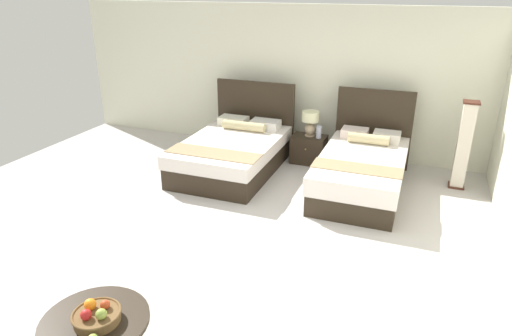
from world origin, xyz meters
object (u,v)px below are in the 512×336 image
table_lamp (310,121)px  fruit_bowl (96,315)px  floor_lamp_corner (464,146)px  nightstand (309,149)px  bed_near_corner (362,169)px  coffee_table (97,332)px  vase (319,132)px  bed_near_window (234,152)px

table_lamp → fruit_bowl: table_lamp is taller
fruit_bowl → floor_lamp_corner: (2.63, 4.71, 0.12)m
nightstand → fruit_bowl: 4.87m
bed_near_corner → coffee_table: bed_near_corner is taller
bed_near_corner → floor_lamp_corner: 1.49m
bed_near_corner → table_lamp: size_ratio=5.22×
coffee_table → vase: bearing=83.9°
bed_near_corner → coffee_table: bearing=-108.1°
fruit_bowl → floor_lamp_corner: floor_lamp_corner is taller
floor_lamp_corner → nightstand: bearing=176.6°
bed_near_window → fruit_bowl: bearing=-79.9°
bed_near_window → fruit_bowl: size_ratio=5.88×
fruit_bowl → bed_near_corner: bearing=72.3°
bed_near_corner → nightstand: 1.25m
nightstand → table_lamp: (0.00, 0.02, 0.49)m
vase → coffee_table: 4.84m
coffee_table → fruit_bowl: size_ratio=2.24×
bed_near_corner → fruit_bowl: size_ratio=5.96×
nightstand → floor_lamp_corner: size_ratio=0.43×
fruit_bowl → floor_lamp_corner: bearing=60.8°
bed_near_window → vase: (1.21, 0.70, 0.26)m
vase → floor_lamp_corner: bearing=-2.6°
bed_near_window → fruit_bowl: 4.18m
bed_near_window → bed_near_corner: 2.04m
coffee_table → bed_near_window: bearing=99.7°
bed_near_window → floor_lamp_corner: floor_lamp_corner is taller
bed_near_window → bed_near_corner: size_ratio=0.99×
vase → floor_lamp_corner: 2.16m
table_lamp → coffee_table: 4.89m
coffee_table → nightstand: bearing=86.0°
nightstand → coffee_table: 4.86m
vase → fruit_bowl: size_ratio=0.57×
coffee_table → floor_lamp_corner: bearing=60.5°
vase → coffee_table: (-0.51, -4.81, -0.21)m
bed_near_corner → vase: bed_near_corner is taller
bed_near_window → table_lamp: 1.36m
nightstand → table_lamp: bearing=90.0°
nightstand → floor_lamp_corner: 2.36m
bed_near_window → vase: 1.42m
bed_near_corner → nightstand: bed_near_corner is taller
coffee_table → bed_near_corner: bearing=71.9°
table_lamp → fruit_bowl: size_ratio=1.14×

